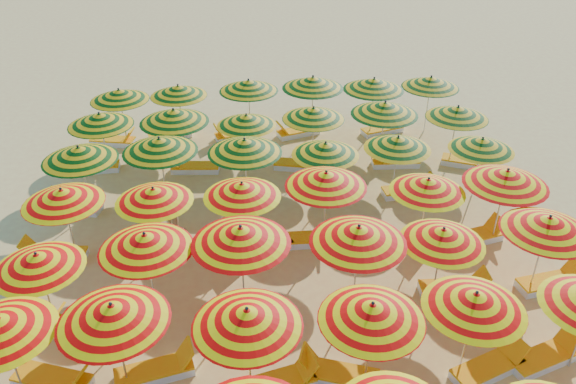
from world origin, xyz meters
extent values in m
plane|color=#E8C467|center=(0.00, 0.00, 0.00)|extent=(120.00, 120.00, 0.00)
cylinder|color=silver|center=(-6.01, -4.77, 1.08)|extent=(0.04, 0.04, 2.16)
cylinder|color=silver|center=(-3.84, -4.69, 1.14)|extent=(0.04, 0.04, 2.28)
cone|color=#F46800|center=(-3.84, -4.69, 2.12)|extent=(2.54, 2.54, 0.43)
sphere|color=black|center=(-3.84, -4.69, 2.37)|extent=(0.08, 0.08, 0.08)
cylinder|color=silver|center=(-1.18, -4.97, 1.12)|extent=(0.04, 0.04, 2.25)
cone|color=#F46800|center=(-1.18, -4.97, 2.10)|extent=(2.43, 2.43, 0.43)
sphere|color=black|center=(-1.18, -4.97, 2.34)|extent=(0.07, 0.07, 0.07)
cylinder|color=silver|center=(1.32, -4.94, 1.10)|extent=(0.04, 0.04, 2.20)
cone|color=#F46800|center=(1.32, -4.94, 2.05)|extent=(2.72, 2.72, 0.42)
sphere|color=black|center=(1.32, -4.94, 2.29)|extent=(0.07, 0.07, 0.07)
cylinder|color=silver|center=(3.51, -4.73, 1.08)|extent=(0.04, 0.04, 2.17)
cone|color=#F46800|center=(3.51, -4.73, 2.02)|extent=(2.68, 2.68, 0.41)
sphere|color=black|center=(3.51, -4.73, 2.26)|extent=(0.07, 0.07, 0.07)
cylinder|color=silver|center=(-5.94, -2.69, 1.04)|extent=(0.04, 0.04, 2.09)
cone|color=#F46800|center=(-5.94, -2.69, 1.95)|extent=(2.72, 2.72, 0.40)
sphere|color=black|center=(-5.94, -2.69, 2.18)|extent=(0.07, 0.07, 0.07)
cylinder|color=silver|center=(-3.54, -2.33, 1.13)|extent=(0.04, 0.04, 2.26)
cone|color=#F46800|center=(-3.54, -2.33, 2.11)|extent=(2.44, 2.44, 0.43)
sphere|color=black|center=(-3.54, -2.33, 2.35)|extent=(0.08, 0.08, 0.08)
cylinder|color=silver|center=(-1.31, -2.39, 1.19)|extent=(0.05, 0.05, 2.39)
cone|color=#F46800|center=(-1.31, -2.39, 2.23)|extent=(2.48, 2.48, 0.45)
sphere|color=black|center=(-1.31, -2.39, 2.49)|extent=(0.08, 0.08, 0.08)
cylinder|color=silver|center=(1.47, -2.49, 1.17)|extent=(0.04, 0.04, 2.34)
cone|color=#F46800|center=(1.47, -2.49, 2.19)|extent=(2.89, 2.89, 0.45)
sphere|color=black|center=(1.47, -2.49, 2.44)|extent=(0.08, 0.08, 0.08)
cylinder|color=silver|center=(3.57, -2.36, 1.05)|extent=(0.04, 0.04, 2.09)
cone|color=#F46800|center=(3.57, -2.36, 1.95)|extent=(2.49, 2.49, 0.40)
sphere|color=black|center=(3.57, -2.36, 2.18)|extent=(0.07, 0.07, 0.07)
cylinder|color=silver|center=(6.20, -2.28, 1.13)|extent=(0.04, 0.04, 2.26)
cone|color=#F46800|center=(6.20, -2.28, 2.11)|extent=(2.54, 2.54, 0.43)
sphere|color=black|center=(6.20, -2.28, 2.36)|extent=(0.08, 0.08, 0.08)
cylinder|color=silver|center=(-6.09, -0.03, 1.09)|extent=(0.04, 0.04, 2.19)
cone|color=#F46800|center=(-6.09, -0.03, 2.04)|extent=(2.73, 2.73, 0.42)
sphere|color=black|center=(-6.09, -0.03, 2.28)|extent=(0.07, 0.07, 0.07)
cylinder|color=silver|center=(-3.67, -0.03, 1.06)|extent=(0.04, 0.04, 2.12)
cone|color=#F46800|center=(-3.67, -0.03, 1.98)|extent=(2.56, 2.56, 0.40)
sphere|color=black|center=(-3.67, -0.03, 2.22)|extent=(0.07, 0.07, 0.07)
cylinder|color=silver|center=(-1.29, 0.03, 1.08)|extent=(0.04, 0.04, 2.15)
cone|color=#F46800|center=(-1.29, 0.03, 2.01)|extent=(2.79, 2.79, 0.41)
sphere|color=black|center=(-1.29, 0.03, 2.24)|extent=(0.07, 0.07, 0.07)
cylinder|color=silver|center=(1.04, 0.20, 1.15)|extent=(0.04, 0.04, 2.31)
cone|color=#F46800|center=(1.04, 0.20, 2.15)|extent=(2.70, 2.70, 0.44)
sphere|color=black|center=(1.04, 0.20, 2.41)|extent=(0.08, 0.08, 0.08)
cylinder|color=silver|center=(3.86, -0.04, 1.06)|extent=(0.04, 0.04, 2.12)
cone|color=#F46800|center=(3.86, -0.04, 1.98)|extent=(2.79, 2.79, 0.40)
sphere|color=black|center=(3.86, -0.04, 2.21)|extent=(0.07, 0.07, 0.07)
cylinder|color=silver|center=(6.03, -0.10, 1.17)|extent=(0.04, 0.04, 2.35)
cone|color=#F46800|center=(6.03, -0.10, 2.19)|extent=(2.55, 2.55, 0.45)
sphere|color=black|center=(6.03, -0.10, 2.45)|extent=(0.08, 0.08, 0.08)
cylinder|color=silver|center=(-6.19, 2.28, 1.14)|extent=(0.04, 0.04, 2.28)
cone|color=#706404|center=(-6.19, 2.28, 2.13)|extent=(2.81, 2.81, 0.43)
sphere|color=black|center=(-6.19, 2.28, 2.38)|extent=(0.08, 0.08, 0.08)
cylinder|color=silver|center=(-3.82, 2.58, 1.17)|extent=(0.04, 0.04, 2.34)
cone|color=#706404|center=(-3.82, 2.58, 2.18)|extent=(2.96, 2.96, 0.44)
sphere|color=black|center=(-3.82, 2.58, 2.44)|extent=(0.08, 0.08, 0.08)
cylinder|color=silver|center=(-1.21, 2.37, 1.16)|extent=(0.04, 0.04, 2.32)
cone|color=#706404|center=(-1.21, 2.37, 2.17)|extent=(2.34, 2.34, 0.44)
sphere|color=black|center=(-1.21, 2.37, 2.42)|extent=(0.08, 0.08, 0.08)
cylinder|color=silver|center=(1.30, 2.36, 1.06)|extent=(0.04, 0.04, 2.13)
cone|color=#706404|center=(1.30, 2.36, 1.99)|extent=(2.28, 2.28, 0.41)
sphere|color=black|center=(1.30, 2.36, 2.22)|extent=(0.07, 0.07, 0.07)
cylinder|color=silver|center=(3.63, 2.58, 1.07)|extent=(0.04, 0.04, 2.15)
cone|color=#706404|center=(3.63, 2.58, 2.00)|extent=(2.67, 2.67, 0.41)
sphere|color=black|center=(3.63, 2.58, 2.24)|extent=(0.07, 0.07, 0.07)
cylinder|color=silver|center=(6.32, 2.43, 1.04)|extent=(0.04, 0.04, 2.08)
cone|color=#706404|center=(6.32, 2.43, 1.94)|extent=(2.44, 2.44, 0.40)
sphere|color=black|center=(6.32, 2.43, 2.17)|extent=(0.07, 0.07, 0.07)
cylinder|color=silver|center=(-6.14, 4.88, 1.11)|extent=(0.04, 0.04, 2.23)
cone|color=#706404|center=(-6.14, 4.88, 2.08)|extent=(2.73, 2.73, 0.42)
sphere|color=black|center=(-6.14, 4.88, 2.32)|extent=(0.07, 0.07, 0.07)
cylinder|color=silver|center=(-3.61, 4.69, 1.18)|extent=(0.05, 0.05, 2.37)
cone|color=#706404|center=(-3.61, 4.69, 2.21)|extent=(2.94, 2.94, 0.45)
sphere|color=black|center=(-3.61, 4.69, 2.47)|extent=(0.08, 0.08, 0.08)
cylinder|color=silver|center=(-1.16, 4.79, 1.04)|extent=(0.04, 0.04, 2.08)
cone|color=#706404|center=(-1.16, 4.79, 1.94)|extent=(2.11, 2.11, 0.40)
sphere|color=black|center=(-1.16, 4.79, 2.16)|extent=(0.07, 0.07, 0.07)
cylinder|color=silver|center=(1.20, 4.95, 1.10)|extent=(0.04, 0.04, 2.21)
cone|color=#706404|center=(1.20, 4.95, 2.06)|extent=(2.92, 2.92, 0.42)
sphere|color=black|center=(1.20, 4.95, 2.30)|extent=(0.07, 0.07, 0.07)
cylinder|color=silver|center=(3.69, 4.85, 1.19)|extent=(0.05, 0.05, 2.37)
cone|color=#706404|center=(3.69, 4.85, 2.21)|extent=(2.97, 2.97, 0.45)
sphere|color=black|center=(3.69, 4.85, 2.47)|extent=(0.08, 0.08, 0.08)
cylinder|color=silver|center=(6.26, 4.69, 1.10)|extent=(0.04, 0.04, 2.20)
cone|color=#706404|center=(6.26, 4.69, 2.06)|extent=(2.49, 2.49, 0.42)
sphere|color=black|center=(6.26, 4.69, 2.30)|extent=(0.07, 0.07, 0.07)
cylinder|color=silver|center=(-5.91, 7.15, 1.10)|extent=(0.04, 0.04, 2.21)
cone|color=#706404|center=(-5.91, 7.15, 2.06)|extent=(2.43, 2.43, 0.42)
sphere|color=black|center=(-5.91, 7.15, 2.30)|extent=(0.07, 0.07, 0.07)
cylinder|color=silver|center=(-3.74, 7.48, 1.09)|extent=(0.04, 0.04, 2.19)
cone|color=#706404|center=(-3.74, 7.48, 2.04)|extent=(2.86, 2.86, 0.42)
sphere|color=black|center=(-3.74, 7.48, 2.28)|extent=(0.07, 0.07, 0.07)
cylinder|color=silver|center=(-1.05, 7.56, 1.15)|extent=(0.04, 0.04, 2.30)
cone|color=#706404|center=(-1.05, 7.56, 2.15)|extent=(3.06, 3.06, 0.44)
sphere|color=black|center=(-1.05, 7.56, 2.40)|extent=(0.08, 0.08, 0.08)
cylinder|color=silver|center=(1.44, 7.48, 1.20)|extent=(0.05, 0.05, 2.40)
cone|color=#706404|center=(1.44, 7.48, 2.24)|extent=(2.99, 2.99, 0.46)
sphere|color=black|center=(1.44, 7.48, 2.50)|extent=(0.08, 0.08, 0.08)
cylinder|color=silver|center=(3.78, 7.24, 1.18)|extent=(0.04, 0.04, 2.36)
cone|color=#706404|center=(3.78, 7.24, 2.20)|extent=(3.01, 3.01, 0.45)
sphere|color=black|center=(3.78, 7.24, 2.46)|extent=(0.08, 0.08, 0.08)
cylinder|color=silver|center=(6.11, 7.54, 1.13)|extent=(0.04, 0.04, 2.27)
cone|color=#706404|center=(6.11, 7.54, 2.12)|extent=(2.97, 2.97, 0.43)
sphere|color=black|center=(6.11, 7.54, 2.37)|extent=(0.08, 0.08, 0.08)
cube|color=white|center=(-5.46, -4.56, 0.10)|extent=(1.80, 1.08, 0.20)
cube|color=#FF9F0B|center=(-5.46, -4.56, 0.23)|extent=(1.80, 1.08, 0.06)
cube|color=#FF9F0B|center=(-4.80, -4.78, 0.45)|extent=(0.53, 0.67, 0.48)
cube|color=white|center=(-3.29, -4.48, 0.10)|extent=(1.79, 1.01, 0.20)
cube|color=#FF9F0B|center=(-3.29, -4.48, 0.23)|extent=(1.79, 1.01, 0.06)
cube|color=#FF9F0B|center=(-2.61, -4.29, 0.45)|extent=(0.51, 0.66, 0.48)
cube|color=#FF9F0B|center=(-0.63, -4.99, 0.23)|extent=(1.79, 1.03, 0.06)
cube|color=#FF9F0B|center=(0.05, -4.80, 0.45)|extent=(0.51, 0.66, 0.48)
cube|color=white|center=(0.77, -4.85, 0.10)|extent=(1.80, 1.07, 0.20)
cube|color=#FF9F0B|center=(0.77, -4.85, 0.23)|extent=(1.80, 1.07, 0.06)
cube|color=#FF9F0B|center=(0.10, -4.64, 0.45)|extent=(0.52, 0.66, 0.48)
cube|color=white|center=(4.06, -4.90, 0.10)|extent=(1.79, 1.18, 0.20)
cube|color=#FF9F0B|center=(4.06, -4.90, 0.23)|extent=(1.79, 1.18, 0.06)
cube|color=#FF9F0B|center=(4.70, -4.63, 0.45)|extent=(0.56, 0.68, 0.48)
cube|color=white|center=(5.44, -4.68, 0.10)|extent=(1.80, 1.12, 0.20)
cube|color=#FF9F0B|center=(5.44, -4.68, 0.23)|extent=(1.80, 1.12, 0.06)
cube|color=#FF9F0B|center=(6.10, -4.45, 0.45)|extent=(0.54, 0.67, 0.48)
cube|color=white|center=(-6.49, -2.77, 0.10)|extent=(1.78, 0.92, 0.20)
cube|color=#FF9F0B|center=(-6.49, -2.77, 0.23)|extent=(1.78, 0.92, 0.06)
cube|color=#FF9F0B|center=(-5.80, -2.92, 0.45)|extent=(0.48, 0.64, 0.48)
cube|color=white|center=(4.12, -2.26, 0.10)|extent=(1.71, 0.61, 0.20)
cube|color=#FF9F0B|center=(4.12, -2.26, 0.23)|extent=(1.71, 0.61, 0.06)
cube|color=#FF9F0B|center=(4.82, -2.27, 0.45)|extent=(0.37, 0.59, 0.48)
cube|color=white|center=(6.75, -2.19, 0.10)|extent=(1.78, 0.90, 0.20)
cube|color=#FF9F0B|center=(6.75, -2.19, 0.23)|extent=(1.78, 0.90, 0.06)
cube|color=#FF9F0B|center=(7.44, -2.05, 0.45)|extent=(0.47, 0.64, 0.48)
cube|color=white|center=(-6.64, -0.10, 0.10)|extent=(1.73, 0.68, 0.20)
cube|color=#FF9F0B|center=(-6.64, -0.10, 0.23)|extent=(1.73, 0.68, 0.06)
cube|color=#FF9F0B|center=(-7.33, -0.06, 0.45)|extent=(0.40, 0.60, 0.48)
cube|color=white|center=(-0.74, -0.20, 0.10)|extent=(1.79, 1.24, 0.20)
cube|color=#FF9F0B|center=(-0.74, -0.20, 0.23)|extent=(1.79, 1.24, 0.06)
cube|color=#FF9F0B|center=(-1.38, -0.49, 0.45)|extent=(0.57, 0.68, 0.48)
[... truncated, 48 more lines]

